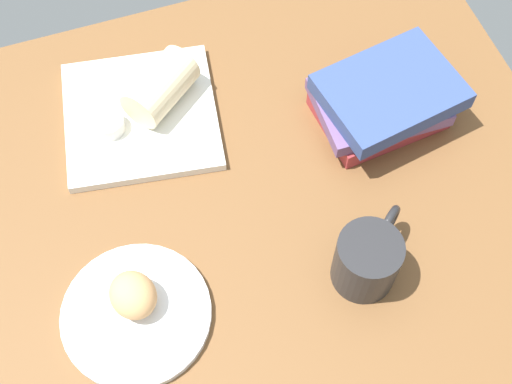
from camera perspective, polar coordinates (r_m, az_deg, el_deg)
The scene contains 8 objects.
dining_table at distance 106.85cm, azimuth -2.46°, elevation -2.91°, with size 110.00×90.00×4.00cm, color brown.
round_plate at distance 100.03cm, azimuth -9.78°, elevation -9.87°, with size 21.08×21.08×1.40cm, color white.
scone_pastry at distance 97.35cm, azimuth -10.05°, elevation -8.33°, with size 7.24×6.30×5.50cm, color tan.
square_plate at distance 115.46cm, azimuth -9.43°, elevation 6.20°, with size 24.40×24.40×1.60cm, color white.
sauce_cup at distance 112.82cm, azimuth -11.98°, elevation 5.46°, with size 4.92×4.92×2.45cm.
breakfast_wrap at distance 112.94cm, azimuth -7.83°, elevation 8.53°, with size 7.03×7.03×12.05cm, color beige.
book_stack at distance 112.82cm, azimuth 10.39°, elevation 7.41°, with size 22.95×18.80×8.82cm.
coffee_mug at distance 98.23cm, azimuth 9.16°, elevation -5.42°, with size 12.47×11.20×9.75cm.
Camera 1 is at (-10.73, -45.44, 98.11)cm, focal length 48.76 mm.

